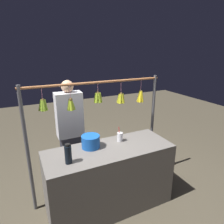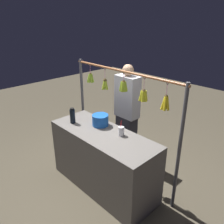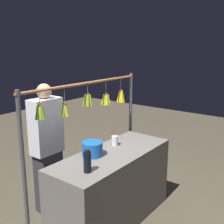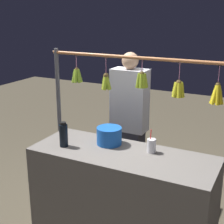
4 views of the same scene
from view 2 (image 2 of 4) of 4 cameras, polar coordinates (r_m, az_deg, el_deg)
ground_plane at (r=3.68m, az=-2.03°, el=-17.44°), size 12.00×12.00×0.00m
market_counter at (r=3.41m, az=-2.13°, el=-11.75°), size 1.65×0.63×0.89m
display_rack at (r=3.28m, az=2.79°, el=1.96°), size 1.96×0.12×1.72m
water_bottle at (r=3.47m, az=-9.68°, el=-0.95°), size 0.08×0.08×0.23m
blue_bucket at (r=3.36m, az=-2.89°, el=-2.01°), size 0.23×0.23×0.16m
drink_cup at (r=3.09m, az=2.27°, el=-4.71°), size 0.08×0.08×0.21m
vendor_person at (r=3.91m, az=3.66°, el=-0.60°), size 0.40×0.21×1.67m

